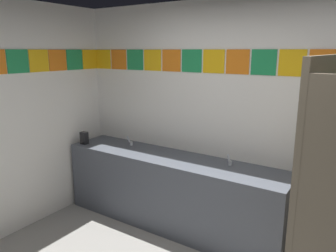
% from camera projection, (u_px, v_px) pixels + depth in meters
% --- Properties ---
extents(wall_back, '(4.33, 0.09, 2.56)m').
position_uv_depth(wall_back, '(248.00, 122.00, 3.44)').
color(wall_back, white).
rests_on(wall_back, ground_plane).
extents(vanity_counter, '(2.70, 0.58, 0.85)m').
position_uv_depth(vanity_counter, '(171.00, 191.00, 3.78)').
color(vanity_counter, '#4C515B').
rests_on(vanity_counter, ground_plane).
extents(faucet_left, '(0.04, 0.10, 0.14)m').
position_uv_depth(faucet_left, '(130.00, 142.00, 4.11)').
color(faucet_left, silver).
rests_on(faucet_left, vanity_counter).
extents(faucet_right, '(0.04, 0.10, 0.14)m').
position_uv_depth(faucet_right, '(230.00, 161.00, 3.39)').
color(faucet_right, silver).
rests_on(faucet_right, vanity_counter).
extents(soap_dispenser, '(0.09, 0.09, 0.16)m').
position_uv_depth(soap_dispenser, '(84.00, 138.00, 4.19)').
color(soap_dispenser, black).
rests_on(soap_dispenser, vanity_counter).
extents(stall_divider, '(0.92, 1.55, 2.00)m').
position_uv_depth(stall_divider, '(333.00, 212.00, 2.11)').
color(stall_divider, '#726651').
rests_on(stall_divider, ground_plane).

